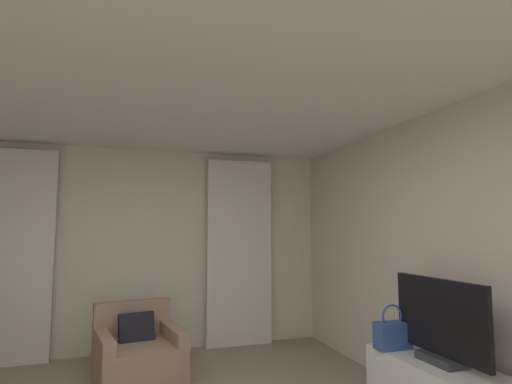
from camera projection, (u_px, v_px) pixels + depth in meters
name	position (u px, v px, depth m)	size (l,w,h in m)	color
wall_window	(135.00, 249.00, 5.20)	(5.12, 0.06, 2.60)	beige
wall_right	(483.00, 261.00, 3.09)	(0.06, 6.12, 2.60)	beige
ceiling	(149.00, 51.00, 2.46)	(5.12, 6.12, 0.06)	white
curtain_left_panel	(12.00, 255.00, 4.66)	(0.90, 0.06, 2.50)	silver
curtain_right_panel	(240.00, 251.00, 5.49)	(0.90, 0.06, 2.50)	silver
armchair	(138.00, 355.00, 4.13)	(0.95, 0.99, 0.76)	#997A66
tv_flatscreen	(440.00, 324.00, 3.04)	(0.20, 0.91, 0.63)	#333338
handbag_primary	(393.00, 334.00, 3.38)	(0.30, 0.14, 0.37)	#335193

